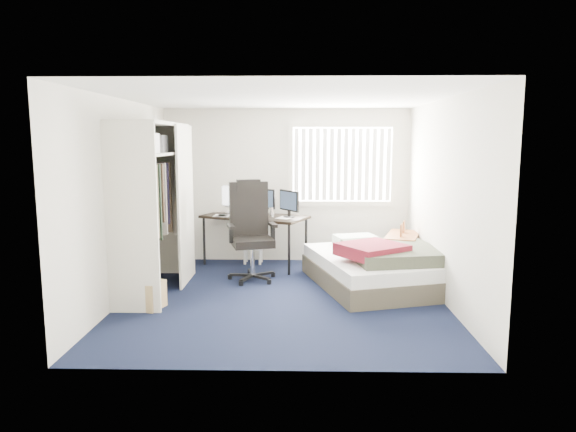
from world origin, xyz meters
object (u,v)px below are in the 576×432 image
(nightstand, at_px, (403,239))
(bed, at_px, (377,266))
(desk, at_px, (256,214))
(office_chair, at_px, (251,241))

(nightstand, distance_m, bed, 0.85)
(desk, bearing_deg, nightstand, -13.14)
(desk, xyz_separation_m, nightstand, (2.24, -0.52, -0.29))
(bed, bearing_deg, office_chair, 168.55)
(desk, distance_m, nightstand, 2.32)
(nightstand, bearing_deg, office_chair, -172.40)
(office_chair, bearing_deg, desk, 90.13)
(nightstand, bearing_deg, bed, -126.01)
(desk, xyz_separation_m, bed, (1.76, -1.18, -0.54))
(desk, relative_size, bed, 0.77)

